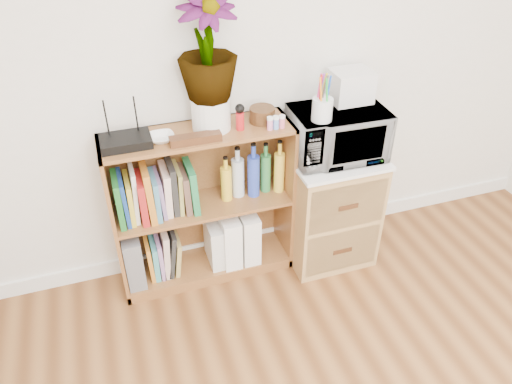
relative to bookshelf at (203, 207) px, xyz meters
name	(u,v)px	position (x,y,z in m)	size (l,w,h in m)	color
skirting_board	(255,237)	(0.35, 0.14, -0.42)	(4.00, 0.02, 0.10)	white
bookshelf	(203,207)	(0.00, 0.00, 0.00)	(1.00, 0.30, 0.95)	brown
wicker_unit	(328,207)	(0.75, -0.08, -0.12)	(0.50, 0.45, 0.70)	#9E7542
microwave	(337,133)	(0.75, -0.08, 0.38)	(0.50, 0.34, 0.28)	silver
pen_cup	(322,109)	(0.61, -0.16, 0.58)	(0.11, 0.11, 0.12)	silver
small_appliance	(351,86)	(0.85, 0.01, 0.61)	(0.22, 0.18, 0.17)	silver
router	(126,141)	(-0.36, -0.02, 0.50)	(0.24, 0.17, 0.04)	black
white_bowl	(161,138)	(-0.19, -0.03, 0.49)	(0.13, 0.13, 0.03)	white
plant_pot	(211,113)	(0.08, 0.02, 0.56)	(0.20, 0.20, 0.17)	silver
potted_plant	(207,47)	(0.08, 0.02, 0.90)	(0.29, 0.29, 0.52)	#2B6D32
trinket_box	(196,139)	(-0.03, -0.10, 0.50)	(0.25, 0.06, 0.04)	#3B1F10
kokeshi_doll	(240,121)	(0.21, -0.04, 0.52)	(0.04, 0.04, 0.10)	red
wooden_bowl	(262,115)	(0.35, 0.01, 0.51)	(0.13, 0.13, 0.08)	#35200E
paint_jars	(276,124)	(0.39, -0.09, 0.50)	(0.10, 0.04, 0.05)	pink
file_box	(133,255)	(-0.43, 0.00, -0.24)	(0.10, 0.26, 0.33)	slate
magazine_holder_left	(215,242)	(0.05, -0.01, -0.27)	(0.09, 0.22, 0.28)	silver
magazine_holder_mid	(228,236)	(0.13, -0.01, -0.24)	(0.10, 0.26, 0.33)	white
magazine_holder_right	(246,232)	(0.25, -0.01, -0.24)	(0.10, 0.26, 0.33)	white
cookbooks	(155,192)	(-0.25, 0.00, 0.16)	(0.43, 0.20, 0.31)	#1C6B27
liquor_bottles	(253,172)	(0.29, 0.00, 0.18)	(0.37, 0.07, 0.32)	gold
lower_books	(163,253)	(-0.26, 0.00, -0.27)	(0.20, 0.19, 0.30)	orange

